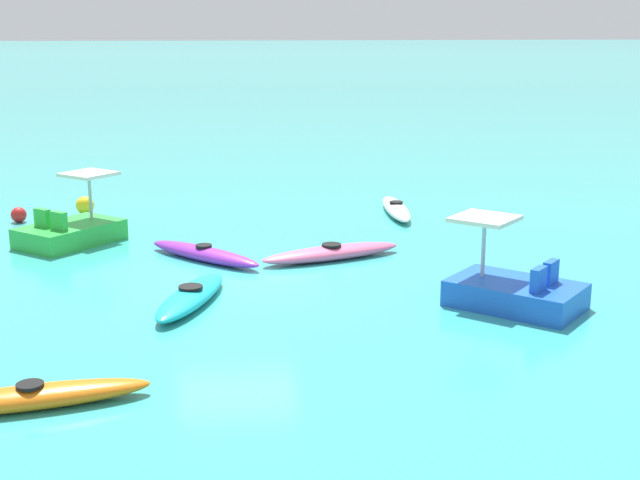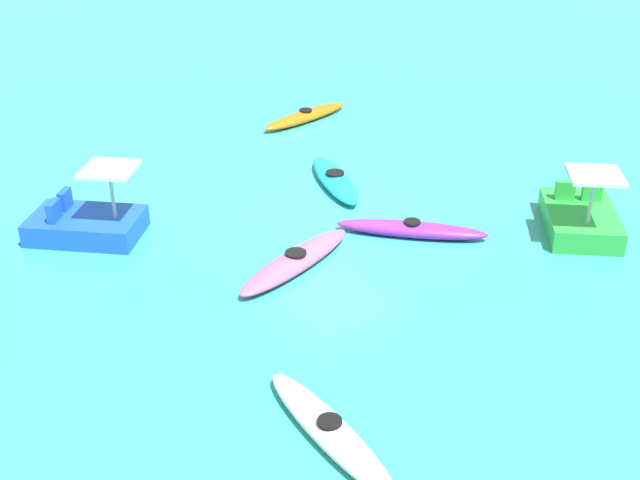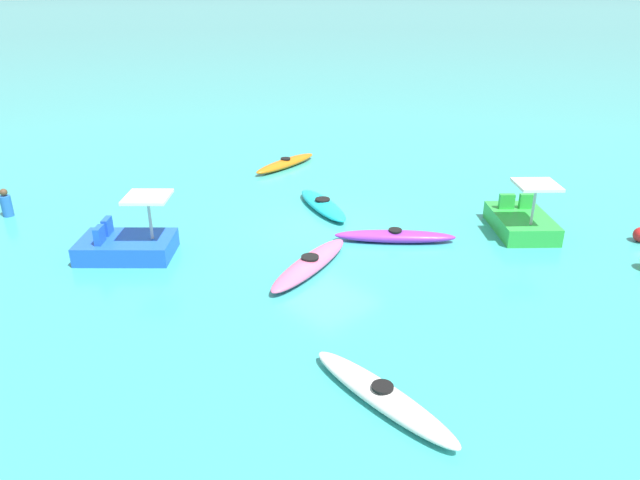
{
  "view_description": "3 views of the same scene",
  "coord_description": "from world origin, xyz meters",
  "px_view_note": "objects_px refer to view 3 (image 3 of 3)",
  "views": [
    {
      "loc": [
        17.36,
        -0.5,
        5.22
      ],
      "look_at": [
        -0.96,
        1.9,
        0.64
      ],
      "focal_mm": 48.75,
      "sensor_mm": 36.0,
      "label": 1
    },
    {
      "loc": [
        -13.94,
        10.43,
        8.39
      ],
      "look_at": [
        -1.83,
        1.77,
        0.57
      ],
      "focal_mm": 46.05,
      "sensor_mm": 36.0,
      "label": 2
    },
    {
      "loc": [
        -11.43,
        11.01,
        6.56
      ],
      "look_at": [
        -1.19,
        1.49,
        0.44
      ],
      "focal_mm": 32.8,
      "sensor_mm": 36.0,
      "label": 3
    }
  ],
  "objects_px": {
    "pedal_boat_blue": "(127,244)",
    "person_near_shore": "(6,204)",
    "kayak_pink": "(310,264)",
    "pedal_boat_green": "(522,221)",
    "kayak_purple": "(395,236)",
    "kayak_cyan": "(323,205)",
    "kayak_white": "(382,396)",
    "kayak_orange": "(286,163)"
  },
  "relations": [
    {
      "from": "kayak_orange",
      "to": "kayak_purple",
      "type": "bearing_deg",
      "value": 162.44
    },
    {
      "from": "kayak_purple",
      "to": "kayak_cyan",
      "type": "bearing_deg",
      "value": -4.51
    },
    {
      "from": "kayak_pink",
      "to": "pedal_boat_green",
      "type": "relative_size",
      "value": 1.24
    },
    {
      "from": "kayak_white",
      "to": "kayak_orange",
      "type": "bearing_deg",
      "value": -33.23
    },
    {
      "from": "pedal_boat_green",
      "to": "kayak_orange",
      "type": "bearing_deg",
      "value": 4.89
    },
    {
      "from": "pedal_boat_green",
      "to": "pedal_boat_blue",
      "type": "height_order",
      "value": "same"
    },
    {
      "from": "kayak_orange",
      "to": "kayak_cyan",
      "type": "relative_size",
      "value": 1.07
    },
    {
      "from": "kayak_purple",
      "to": "kayak_pink",
      "type": "height_order",
      "value": "same"
    },
    {
      "from": "kayak_white",
      "to": "pedal_boat_green",
      "type": "height_order",
      "value": "pedal_boat_green"
    },
    {
      "from": "kayak_pink",
      "to": "person_near_shore",
      "type": "xyz_separation_m",
      "value": [
        9.12,
        4.34,
        0.22
      ]
    },
    {
      "from": "kayak_cyan",
      "to": "pedal_boat_blue",
      "type": "bearing_deg",
      "value": 80.99
    },
    {
      "from": "pedal_boat_blue",
      "to": "person_near_shore",
      "type": "bearing_deg",
      "value": 14.8
    },
    {
      "from": "kayak_cyan",
      "to": "person_near_shore",
      "type": "height_order",
      "value": "person_near_shore"
    },
    {
      "from": "person_near_shore",
      "to": "kayak_white",
      "type": "bearing_deg",
      "value": -172.45
    },
    {
      "from": "kayak_orange",
      "to": "kayak_purple",
      "type": "relative_size",
      "value": 1.2
    },
    {
      "from": "kayak_white",
      "to": "pedal_boat_green",
      "type": "bearing_deg",
      "value": -74.94
    },
    {
      "from": "kayak_white",
      "to": "person_near_shore",
      "type": "distance_m",
      "value": 13.87
    },
    {
      "from": "kayak_pink",
      "to": "person_near_shore",
      "type": "height_order",
      "value": "person_near_shore"
    },
    {
      "from": "kayak_purple",
      "to": "pedal_boat_blue",
      "type": "xyz_separation_m",
      "value": [
        4.18,
        5.85,
        0.17
      ]
    },
    {
      "from": "person_near_shore",
      "to": "kayak_orange",
      "type": "bearing_deg",
      "value": -100.57
    },
    {
      "from": "kayak_orange",
      "to": "kayak_pink",
      "type": "distance_m",
      "value": 9.04
    },
    {
      "from": "kayak_white",
      "to": "kayak_pink",
      "type": "bearing_deg",
      "value": -28.57
    },
    {
      "from": "kayak_purple",
      "to": "kayak_white",
      "type": "relative_size",
      "value": 0.85
    },
    {
      "from": "kayak_orange",
      "to": "pedal_boat_green",
      "type": "bearing_deg",
      "value": -175.11
    },
    {
      "from": "pedal_boat_green",
      "to": "person_near_shore",
      "type": "xyz_separation_m",
      "value": [
        11.42,
        10.47,
        0.05
      ]
    },
    {
      "from": "pedal_boat_blue",
      "to": "pedal_boat_green",
      "type": "bearing_deg",
      "value": -124.18
    },
    {
      "from": "pedal_boat_green",
      "to": "person_near_shore",
      "type": "relative_size",
      "value": 3.17
    },
    {
      "from": "pedal_boat_blue",
      "to": "person_near_shore",
      "type": "height_order",
      "value": "pedal_boat_blue"
    },
    {
      "from": "kayak_cyan",
      "to": "person_near_shore",
      "type": "distance_m",
      "value": 9.74
    },
    {
      "from": "kayak_orange",
      "to": "pedal_boat_blue",
      "type": "distance_m",
      "value": 8.96
    },
    {
      "from": "pedal_boat_green",
      "to": "pedal_boat_blue",
      "type": "relative_size",
      "value": 1.0
    },
    {
      "from": "kayak_purple",
      "to": "pedal_boat_green",
      "type": "xyz_separation_m",
      "value": [
        -1.99,
        -3.24,
        0.17
      ]
    },
    {
      "from": "kayak_pink",
      "to": "pedal_boat_blue",
      "type": "relative_size",
      "value": 1.25
    },
    {
      "from": "kayak_white",
      "to": "kayak_purple",
      "type": "bearing_deg",
      "value": -51.41
    },
    {
      "from": "kayak_purple",
      "to": "pedal_boat_blue",
      "type": "height_order",
      "value": "pedal_boat_blue"
    },
    {
      "from": "kayak_orange",
      "to": "kayak_purple",
      "type": "distance_m",
      "value": 8.0
    },
    {
      "from": "kayak_orange",
      "to": "person_near_shore",
      "type": "xyz_separation_m",
      "value": [
        1.8,
        9.65,
        0.22
      ]
    },
    {
      "from": "kayak_pink",
      "to": "kayak_cyan",
      "type": "bearing_deg",
      "value": -47.32
    },
    {
      "from": "kayak_pink",
      "to": "pedal_boat_green",
      "type": "xyz_separation_m",
      "value": [
        -2.3,
        -6.13,
        0.17
      ]
    },
    {
      "from": "pedal_boat_green",
      "to": "person_near_shore",
      "type": "distance_m",
      "value": 15.49
    },
    {
      "from": "kayak_white",
      "to": "kayak_cyan",
      "type": "bearing_deg",
      "value": -36.97
    },
    {
      "from": "kayak_white",
      "to": "pedal_boat_green",
      "type": "xyz_separation_m",
      "value": [
        2.33,
        -8.65,
        0.17
      ]
    }
  ]
}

